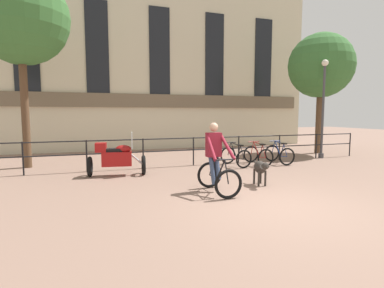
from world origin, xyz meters
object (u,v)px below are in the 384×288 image
at_px(street_lamp, 323,103).
at_px(parked_bicycle_near_lamp, 236,156).
at_px(dog, 261,168).
at_px(parked_motorcycle, 116,158).
at_px(parked_bicycle_mid_left, 258,155).
at_px(cyclist_with_bike, 216,161).
at_px(parked_bicycle_mid_right, 279,154).

bearing_deg(street_lamp, parked_bicycle_near_lamp, -172.14).
relative_size(dog, parked_motorcycle, 0.48).
bearing_deg(parked_bicycle_mid_left, parked_bicycle_near_lamp, 0.27).
distance_m(cyclist_with_bike, street_lamp, 7.72).
bearing_deg(cyclist_with_bike, street_lamp, 29.16).
bearing_deg(dog, parked_bicycle_near_lamp, 84.26).
distance_m(parked_bicycle_near_lamp, parked_bicycle_mid_left, 0.94).
bearing_deg(parked_bicycle_mid_right, parked_motorcycle, 6.01).
distance_m(parked_motorcycle, parked_bicycle_mid_right, 6.18).
bearing_deg(parked_bicycle_mid_left, dog, 60.09).
height_order(parked_motorcycle, street_lamp, street_lamp).
xyz_separation_m(parked_motorcycle, street_lamp, (8.74, 0.96, 1.80)).
bearing_deg(cyclist_with_bike, parked_bicycle_mid_right, 37.43).
height_order(cyclist_with_bike, parked_motorcycle, cyclist_with_bike).
bearing_deg(parked_motorcycle, dog, -117.92).
xyz_separation_m(cyclist_with_bike, street_lamp, (6.58, 3.72, 1.59)).
relative_size(parked_bicycle_mid_left, parked_bicycle_mid_right, 0.98).
xyz_separation_m(parked_bicycle_mid_left, street_lamp, (3.51, 0.61, 2.00)).
bearing_deg(parked_bicycle_mid_right, parked_bicycle_mid_left, 2.82).
relative_size(dog, parked_bicycle_mid_left, 0.78).
bearing_deg(parked_bicycle_mid_left, cyclist_with_bike, 45.60).
relative_size(parked_motorcycle, parked_bicycle_near_lamp, 1.54).
height_order(dog, parked_motorcycle, parked_motorcycle).
relative_size(parked_bicycle_near_lamp, parked_bicycle_mid_right, 1.03).
distance_m(dog, parked_bicycle_near_lamp, 2.99).
bearing_deg(street_lamp, dog, -145.95).
distance_m(parked_bicycle_mid_right, street_lamp, 3.31).
height_order(parked_bicycle_mid_left, parked_bicycle_mid_right, same).
xyz_separation_m(cyclist_with_bike, parked_motorcycle, (-2.16, 2.76, -0.20)).
height_order(parked_motorcycle, parked_bicycle_mid_left, parked_motorcycle).
xyz_separation_m(dog, street_lamp, (5.19, 3.51, 1.88)).
distance_m(dog, parked_bicycle_mid_right, 3.91).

